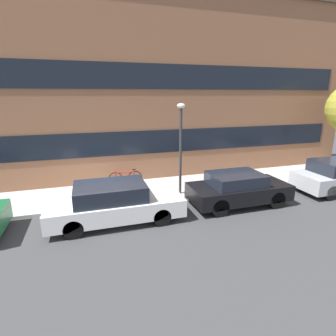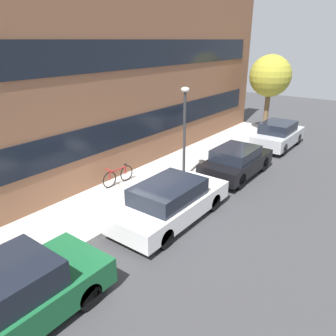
% 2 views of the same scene
% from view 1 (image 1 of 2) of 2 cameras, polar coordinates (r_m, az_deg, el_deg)
% --- Properties ---
extents(ground_plane, '(56.00, 56.00, 0.00)m').
position_cam_1_polar(ground_plane, '(10.25, -14.35, -8.77)').
color(ground_plane, '#38383A').
extents(sidewalk_strip, '(28.00, 2.70, 0.13)m').
position_cam_1_polar(sidewalk_strip, '(11.48, -14.76, -5.75)').
color(sidewalk_strip, '#B2AFA8').
rests_on(sidewalk_strip, ground_plane).
extents(rowhouse_facade, '(28.00, 1.02, 8.99)m').
position_cam_1_polar(rowhouse_facade, '(12.51, -16.66, 16.66)').
color(rowhouse_facade, brown).
rests_on(rowhouse_facade, ground_plane).
extents(parked_car_white, '(4.42, 1.77, 1.34)m').
position_cam_1_polar(parked_car_white, '(9.05, -11.51, -7.38)').
color(parked_car_white, silver).
rests_on(parked_car_white, ground_plane).
extents(parked_car_black, '(3.83, 1.71, 1.27)m').
position_cam_1_polar(parked_car_black, '(10.51, 14.95, -4.36)').
color(parked_car_black, black).
rests_on(parked_car_black, ground_plane).
extents(bicycle, '(1.53, 0.44, 0.75)m').
position_cam_1_polar(bicycle, '(12.15, -9.28, -2.02)').
color(bicycle, black).
rests_on(bicycle, sidewalk_strip).
extents(lamp_post, '(0.32, 0.32, 3.71)m').
position_cam_1_polar(lamp_post, '(10.52, 2.78, 6.55)').
color(lamp_post, '#2D2D30').
rests_on(lamp_post, sidewalk_strip).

